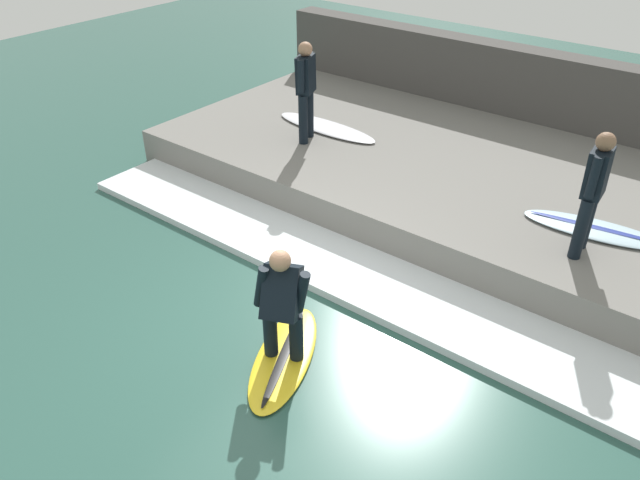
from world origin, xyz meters
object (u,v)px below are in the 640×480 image
surfer_waiting_near (306,87)px  surfboard_waiting_near (326,127)px  surfboard_riding (284,357)px  surfer_riding (282,301)px  surfboard_waiting_far (595,229)px  surfer_waiting_far (593,188)px

surfer_waiting_near → surfboard_waiting_near: (0.55, 0.01, -0.86)m
surfer_waiting_near → surfboard_waiting_near: 1.02m
surfboard_riding → surfer_waiting_near: 4.79m
surfer_riding → surfboard_waiting_far: surfer_riding is taller
surfboard_riding → surfer_waiting_far: (3.13, -1.95, 1.37)m
surfboard_waiting_near → surfboard_waiting_far: (-0.54, -4.67, 0.00)m
surfboard_waiting_near → surfer_waiting_far: 4.86m
surfer_riding → surfboard_riding: bearing=45.0°
surfer_riding → surfboard_waiting_near: 5.05m
surfboard_riding → surfer_riding: surfer_riding is taller
surfboard_riding → surfboard_waiting_near: surfboard_waiting_near is taller
surfboard_riding → surfboard_waiting_far: (3.72, -1.97, 0.55)m
surfboard_waiting_near → surfboard_waiting_far: 4.70m
surfer_waiting_near → surfer_riding: bearing=-144.1°
surfboard_riding → surfboard_waiting_far: bearing=-27.9°
surfboard_riding → surfboard_waiting_near: bearing=32.4°
surfer_riding → surfboard_waiting_near: bearing=32.4°
surfer_waiting_near → surfboard_waiting_far: 4.74m
surfer_riding → surfer_waiting_far: (3.13, -1.95, 0.61)m
surfer_waiting_near → surfer_waiting_far: surfer_waiting_near is taller
surfer_waiting_near → surfer_waiting_far: 4.68m
surfboard_riding → surfboard_waiting_far: surfboard_waiting_far is taller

